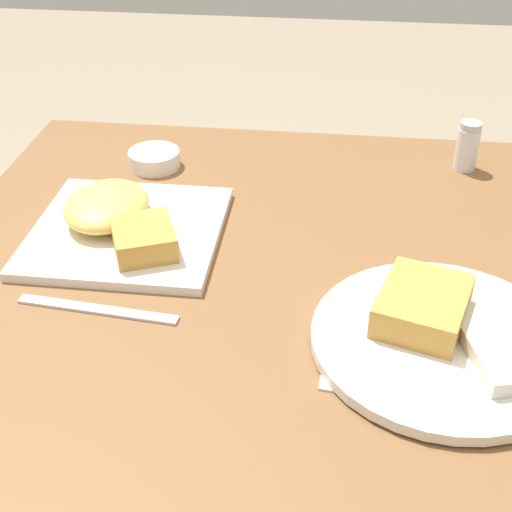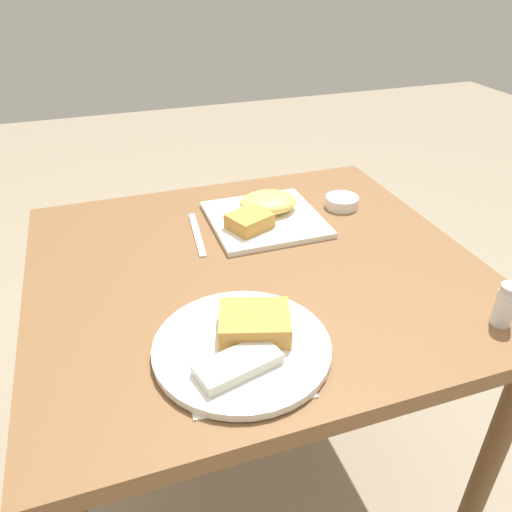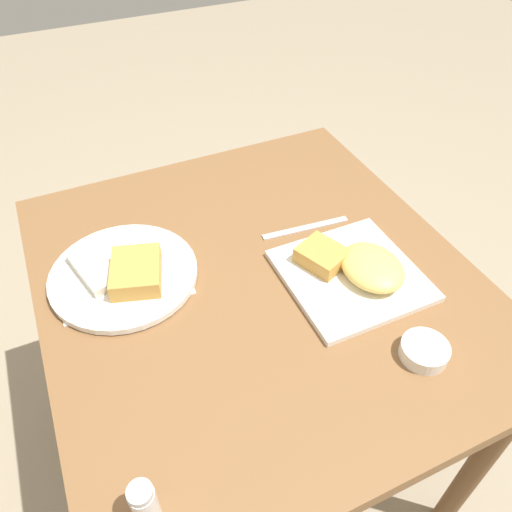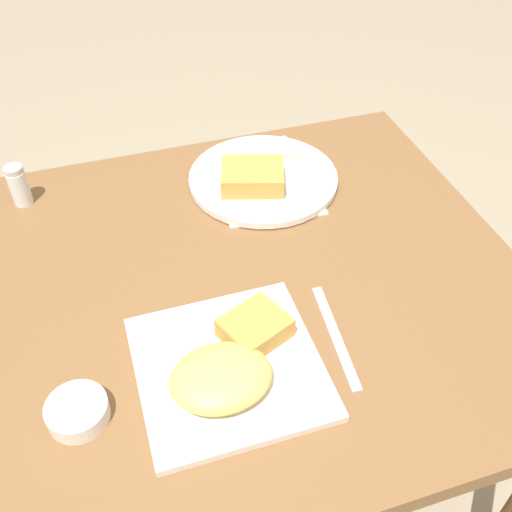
# 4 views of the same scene
# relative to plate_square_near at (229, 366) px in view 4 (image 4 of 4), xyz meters

# --- Properties ---
(ground_plane) EXTENTS (8.00, 8.00, 0.00)m
(ground_plane) POSITION_rel_plate_square_near_xyz_m (0.09, 0.18, -0.79)
(ground_plane) COLOR gray
(dining_table) EXTENTS (0.96, 0.88, 0.77)m
(dining_table) POSITION_rel_plate_square_near_xyz_m (0.09, 0.18, -0.11)
(dining_table) COLOR brown
(dining_table) RESTS_ON ground_plane
(menu_card) EXTENTS (0.22, 0.28, 0.00)m
(menu_card) POSITION_rel_plate_square_near_xyz_m (0.20, 0.44, -0.02)
(menu_card) COLOR silver
(menu_card) RESTS_ON dining_table
(plate_square_near) EXTENTS (0.27, 0.27, 0.06)m
(plate_square_near) POSITION_rel_plate_square_near_xyz_m (0.00, 0.00, 0.00)
(plate_square_near) COLOR white
(plate_square_near) RESTS_ON dining_table
(plate_oval_far) EXTENTS (0.31, 0.31, 0.05)m
(plate_oval_far) POSITION_rel_plate_square_near_xyz_m (0.19, 0.44, -0.00)
(plate_oval_far) COLOR white
(plate_oval_far) RESTS_ON menu_card
(sauce_ramekin) EXTENTS (0.09, 0.09, 0.03)m
(sauce_ramekin) POSITION_rel_plate_square_near_xyz_m (-0.22, -0.01, -0.01)
(sauce_ramekin) COLOR white
(sauce_ramekin) RESTS_ON dining_table
(salt_shaker) EXTENTS (0.04, 0.04, 0.08)m
(salt_shaker) POSITION_rel_plate_square_near_xyz_m (-0.28, 0.52, 0.02)
(salt_shaker) COLOR white
(salt_shaker) RESTS_ON dining_table
(butter_knife) EXTENTS (0.04, 0.21, 0.00)m
(butter_knife) POSITION_rel_plate_square_near_xyz_m (0.18, 0.02, -0.02)
(butter_knife) COLOR silver
(butter_knife) RESTS_ON dining_table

